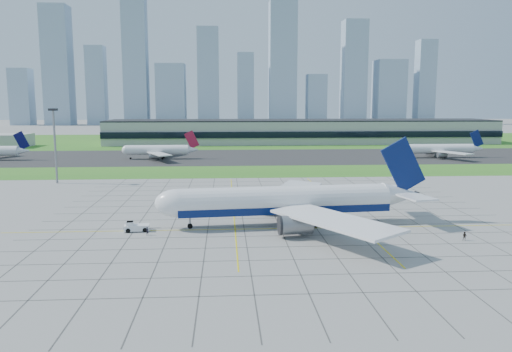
# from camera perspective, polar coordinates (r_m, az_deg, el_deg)

# --- Properties ---
(ground) EXTENTS (1400.00, 1400.00, 0.00)m
(ground) POSITION_cam_1_polar(r_m,az_deg,el_deg) (112.81, 2.68, -5.77)
(ground) COLOR #9B9B96
(ground) RESTS_ON ground
(grass_median) EXTENTS (700.00, 35.00, 0.04)m
(grass_median) POSITION_cam_1_polar(r_m,az_deg,el_deg) (200.98, -0.09, 0.53)
(grass_median) COLOR #307722
(grass_median) RESTS_ON ground
(asphalt_taxiway) EXTENTS (700.00, 75.00, 0.04)m
(asphalt_taxiway) POSITION_cam_1_polar(r_m,az_deg,el_deg) (255.49, -0.84, 2.23)
(asphalt_taxiway) COLOR #383838
(asphalt_taxiway) RESTS_ON ground
(grass_far) EXTENTS (700.00, 145.00, 0.04)m
(grass_far) POSITION_cam_1_polar(r_m,az_deg,el_deg) (364.95, -1.66, 4.09)
(grass_far) COLOR #307722
(grass_far) RESTS_ON ground
(apron_markings) EXTENTS (120.00, 130.00, 0.03)m
(apron_markings) POSITION_cam_1_polar(r_m,az_deg,el_deg) (123.57, 2.32, -4.50)
(apron_markings) COLOR #474744
(apron_markings) RESTS_ON ground
(terminal) EXTENTS (260.00, 43.00, 15.80)m
(terminal) POSITION_cam_1_polar(r_m,az_deg,el_deg) (343.12, 5.19, 5.10)
(terminal) COLOR #B7B7B2
(terminal) RESTS_ON ground
(light_mast) EXTENTS (2.50, 2.50, 25.60)m
(light_mast) POSITION_cam_1_polar(r_m,az_deg,el_deg) (183.48, -22.03, 4.24)
(light_mast) COLOR gray
(light_mast) RESTS_ON ground
(city_skyline) EXTENTS (523.00, 32.40, 160.00)m
(city_skyline) POSITION_cam_1_polar(r_m,az_deg,el_deg) (629.49, -3.31, 11.29)
(city_skyline) COLOR #94ABC2
(city_skyline) RESTS_ON ground
(airliner) EXTENTS (62.79, 63.37, 19.77)m
(airliner) POSITION_cam_1_polar(r_m,az_deg,el_deg) (113.19, 3.51, -2.92)
(airliner) COLOR white
(airliner) RESTS_ON ground
(pushback_tug) EXTENTS (7.87, 3.16, 2.17)m
(pushback_tug) POSITION_cam_1_polar(r_m,az_deg,el_deg) (111.43, -13.60, -5.67)
(pushback_tug) COLOR white
(pushback_tug) RESTS_ON ground
(crew_near) EXTENTS (0.71, 0.76, 1.75)m
(crew_near) POSITION_cam_1_polar(r_m,az_deg,el_deg) (107.66, -12.30, -6.17)
(crew_near) COLOR black
(crew_near) RESTS_ON ground
(crew_far) EXTENTS (1.11, 1.04, 1.82)m
(crew_far) POSITION_cam_1_polar(r_m,az_deg,el_deg) (109.64, 22.75, -6.36)
(crew_far) COLOR black
(crew_far) RESTS_ON ground
(distant_jet_1) EXTENTS (35.31, 42.66, 14.08)m
(distant_jet_1) POSITION_cam_1_polar(r_m,az_deg,el_deg) (248.98, -11.04, 2.94)
(distant_jet_1) COLOR white
(distant_jet_1) RESTS_ON ground
(distant_jet_2) EXTENTS (41.38, 42.66, 14.08)m
(distant_jet_2) POSITION_cam_1_polar(r_m,az_deg,el_deg) (266.80, 20.17, 2.94)
(distant_jet_2) COLOR white
(distant_jet_2) RESTS_ON ground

